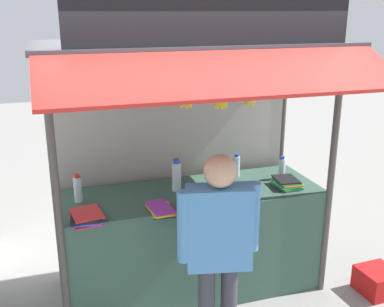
% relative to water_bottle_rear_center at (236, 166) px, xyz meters
% --- Properties ---
extents(ground_plane, '(20.00, 20.00, 0.00)m').
position_rel_water_bottle_rear_center_xyz_m(ground_plane, '(-0.52, -0.24, -1.08)').
color(ground_plane, gray).
extents(stall_counter, '(2.29, 0.78, 0.98)m').
position_rel_water_bottle_rear_center_xyz_m(stall_counter, '(-0.52, -0.24, -0.59)').
color(stall_counter, '#385B4C').
rests_on(stall_counter, ground).
extents(stall_structure, '(2.49, 1.64, 2.62)m').
position_rel_water_bottle_rear_center_xyz_m(stall_structure, '(-0.52, -0.12, 0.52)').
color(stall_structure, '#4C4742').
rests_on(stall_structure, ground).
extents(water_bottle_rear_center, '(0.06, 0.06, 0.22)m').
position_rel_water_bottle_rear_center_xyz_m(water_bottle_rear_center, '(0.00, 0.00, 0.00)').
color(water_bottle_rear_center, silver).
rests_on(water_bottle_rear_center, stall_counter).
extents(water_bottle_mid_left, '(0.07, 0.07, 0.24)m').
position_rel_water_bottle_rear_center_xyz_m(water_bottle_mid_left, '(-1.49, -0.16, 0.01)').
color(water_bottle_mid_left, silver).
rests_on(water_bottle_mid_left, stall_counter).
extents(water_bottle_mid_right, '(0.08, 0.08, 0.29)m').
position_rel_water_bottle_rear_center_xyz_m(water_bottle_mid_right, '(-0.65, -0.17, 0.03)').
color(water_bottle_mid_right, silver).
rests_on(water_bottle_mid_right, stall_counter).
extents(water_bottle_far_left, '(0.06, 0.06, 0.22)m').
position_rel_water_bottle_rear_center_xyz_m(water_bottle_far_left, '(0.38, -0.19, -0.00)').
color(water_bottle_far_left, silver).
rests_on(water_bottle_far_left, stall_counter).
extents(magazine_stack_back_right, '(0.20, 0.25, 0.05)m').
position_rel_water_bottle_rear_center_xyz_m(magazine_stack_back_right, '(-0.19, -0.44, -0.08)').
color(magazine_stack_back_right, black).
rests_on(magazine_stack_back_right, stall_counter).
extents(magazine_stack_right, '(0.26, 0.31, 0.06)m').
position_rel_water_bottle_rear_center_xyz_m(magazine_stack_right, '(-1.47, -0.55, -0.07)').
color(magazine_stack_right, red).
rests_on(magazine_stack_right, stall_counter).
extents(magazine_stack_left, '(0.23, 0.28, 0.08)m').
position_rel_water_bottle_rear_center_xyz_m(magazine_stack_left, '(0.33, -0.39, -0.07)').
color(magazine_stack_left, green).
rests_on(magazine_stack_left, stall_counter).
extents(magazine_stack_center, '(0.20, 0.31, 0.04)m').
position_rel_water_bottle_rear_center_xyz_m(magazine_stack_center, '(-0.89, -0.56, -0.08)').
color(magazine_stack_center, black).
rests_on(magazine_stack_center, stall_counter).
extents(banana_bunch_inner_left, '(0.11, 0.11, 0.31)m').
position_rel_water_bottle_rear_center_xyz_m(banana_bunch_inner_left, '(-0.73, -0.73, 0.84)').
color(banana_bunch_inner_left, '#332D23').
extents(banana_bunch_rightmost, '(0.12, 0.12, 0.33)m').
position_rel_water_bottle_rear_center_xyz_m(banana_bunch_rightmost, '(-0.46, -0.72, 0.82)').
color(banana_bunch_rightmost, '#332D23').
extents(banana_bunch_leftmost, '(0.10, 0.10, 0.33)m').
position_rel_water_bottle_rear_center_xyz_m(banana_bunch_leftmost, '(-0.22, -0.72, 0.82)').
color(banana_bunch_leftmost, '#332D23').
extents(vendor_person, '(0.60, 0.29, 1.59)m').
position_rel_water_bottle_rear_center_xyz_m(vendor_person, '(-0.61, -1.13, -0.12)').
color(vendor_person, '#383842').
rests_on(vendor_person, ground).
extents(plastic_crate, '(0.34, 0.34, 0.23)m').
position_rel_water_bottle_rear_center_xyz_m(plastic_crate, '(1.08, -0.83, -0.97)').
color(plastic_crate, red).
rests_on(plastic_crate, ground).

